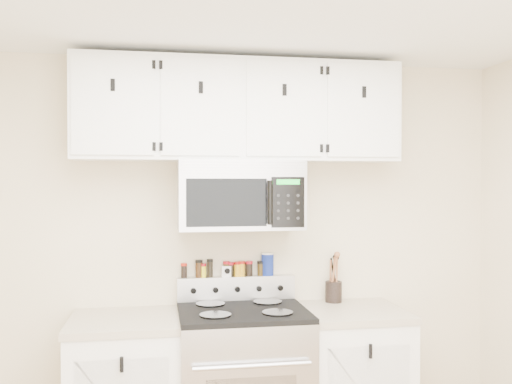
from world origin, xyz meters
TOP-DOWN VIEW (x-y plane):
  - back_wall at (0.00, 1.75)m, footprint 3.50×0.01m
  - base_cabinet_right at (0.69, 1.45)m, footprint 0.64×0.62m
  - microwave at (0.00, 1.55)m, footprint 0.76×0.44m
  - upper_cabinets at (-0.00, 1.58)m, footprint 2.00×0.35m
  - utensil_crock at (0.64, 1.66)m, footprint 0.11×0.11m
  - kitchen_timer at (-0.06, 1.71)m, footprint 0.07×0.06m
  - salt_canister at (0.21, 1.71)m, footprint 0.08×0.08m
  - spice_jar_0 at (-0.34, 1.71)m, footprint 0.04×0.04m
  - spice_jar_1 at (-0.24, 1.71)m, footprint 0.05×0.05m
  - spice_jar_2 at (-0.21, 1.71)m, footprint 0.04×0.04m
  - spice_jar_3 at (-0.17, 1.71)m, footprint 0.04×0.04m
  - spice_jar_4 at (-0.06, 1.71)m, footprint 0.04×0.04m
  - spice_jar_5 at (-0.04, 1.71)m, footprint 0.04×0.04m
  - spice_jar_6 at (0.01, 1.71)m, footprint 0.04×0.04m
  - spice_jar_7 at (0.03, 1.71)m, footprint 0.04×0.04m
  - spice_jar_8 at (0.08, 1.71)m, footprint 0.05×0.05m
  - spice_jar_9 at (0.16, 1.71)m, footprint 0.04×0.04m
  - spice_jar_10 at (0.20, 1.71)m, footprint 0.04×0.04m

SIDE VIEW (x-z plane):
  - base_cabinet_right at x=0.69m, z-range 0.00..0.92m
  - utensil_crock at x=0.64m, z-range 0.84..1.16m
  - kitchen_timer at x=-0.06m, z-range 1.10..1.17m
  - spice_jar_2 at x=-0.21m, z-range 1.10..1.19m
  - spice_jar_5 at x=-0.04m, z-range 1.10..1.19m
  - spice_jar_0 at x=-0.34m, z-range 1.10..1.19m
  - spice_jar_6 at x=0.01m, z-range 1.10..1.19m
  - spice_jar_9 at x=0.16m, z-range 1.10..1.19m
  - spice_jar_8 at x=0.08m, z-range 1.10..1.20m
  - spice_jar_7 at x=0.03m, z-range 1.10..1.20m
  - spice_jar_10 at x=0.20m, z-range 1.10..1.20m
  - spice_jar_4 at x=-0.06m, z-range 1.10..1.20m
  - spice_jar_1 at x=-0.24m, z-range 1.10..1.21m
  - spice_jar_3 at x=-0.17m, z-range 1.10..1.22m
  - salt_canister at x=0.21m, z-range 1.10..1.25m
  - back_wall at x=0.00m, z-range 0.00..2.50m
  - microwave at x=0.00m, z-range 1.42..1.84m
  - upper_cabinets at x=0.00m, z-range 1.84..2.46m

